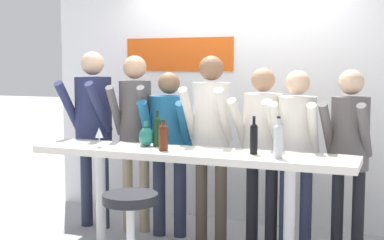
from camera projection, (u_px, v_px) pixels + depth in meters
The scene contains 16 objects.
back_wall at pixel (236, 98), 5.72m from camera, with size 4.36×0.12×2.64m.
tasting_table at pixel (188, 167), 4.48m from camera, with size 2.76×0.54×0.96m.
bar_stool at pixel (131, 227), 3.89m from camera, with size 0.42×0.42×0.74m.
person_far_left at pixel (93, 119), 5.44m from camera, with size 0.45×0.57×1.81m.
person_left at pixel (135, 122), 5.30m from camera, with size 0.44×0.57×1.77m.
person_center_left at pixel (169, 137), 5.15m from camera, with size 0.51×0.59×1.61m.
person_center at pixel (211, 127), 4.97m from camera, with size 0.43×0.55×1.76m.
person_center_right at pixel (262, 137), 4.83m from camera, with size 0.47×0.57×1.65m.
person_right at pixel (297, 141), 4.68m from camera, with size 0.41×0.51×1.63m.
person_far_right at pixel (349, 142), 4.54m from camera, with size 0.43×0.54×1.64m.
wine_bottle_0 at pixel (157, 130), 4.69m from camera, with size 0.07×0.07×0.32m.
wine_bottle_1 at pixel (278, 139), 4.08m from camera, with size 0.07×0.07×0.33m.
wine_bottle_2 at pixel (163, 136), 4.45m from camera, with size 0.08×0.08×0.26m.
wine_bottle_3 at pixel (254, 137), 4.27m from camera, with size 0.06×0.06×0.31m.
wine_glass_0 at pixel (99, 133), 4.62m from camera, with size 0.07×0.07×0.18m.
decorative_vase at pixel (146, 136), 4.70m from camera, with size 0.13×0.13×0.22m.
Camera 1 is at (1.65, -4.10, 1.66)m, focal length 50.00 mm.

